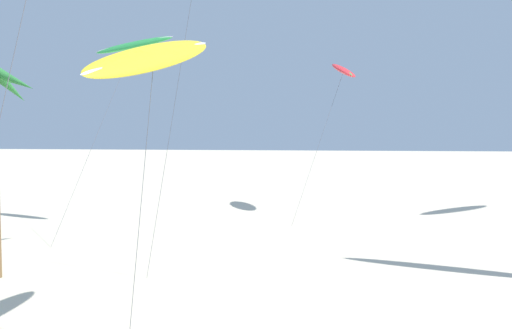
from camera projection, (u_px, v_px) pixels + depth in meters
name	position (u px, v px, depth m)	size (l,w,h in m)	color
flying_kite_3	(343.00, 70.00, 47.38)	(4.68, 11.54, 11.49)	red
flying_kite_7	(133.00, 45.00, 41.85)	(6.33, 11.55, 12.44)	green
flying_kite_9	(154.00, 57.00, 19.31)	(2.77, 7.28, 9.82)	yellow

